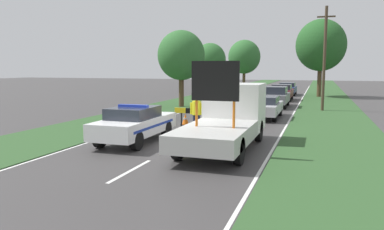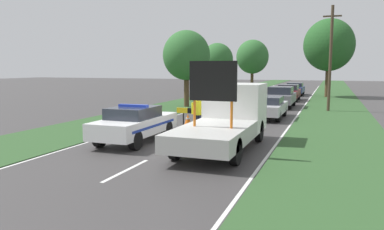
# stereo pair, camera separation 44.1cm
# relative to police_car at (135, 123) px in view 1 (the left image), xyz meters

# --- Properties ---
(ground_plane) EXTENTS (160.00, 160.00, 0.00)m
(ground_plane) POSITION_rel_police_car_xyz_m (1.87, -0.06, -0.77)
(ground_plane) COLOR #3D3A3A
(lane_markings) EXTENTS (7.36, 71.49, 0.01)m
(lane_markings) POSITION_rel_police_car_xyz_m (1.87, 17.06, -0.77)
(lane_markings) COLOR silver
(lane_markings) RESTS_ON ground
(grass_verge_left) EXTENTS (4.36, 120.00, 0.03)m
(grass_verge_left) POSITION_rel_police_car_xyz_m (-4.05, 19.94, -0.75)
(grass_verge_left) COLOR #2D5128
(grass_verge_left) RESTS_ON ground
(grass_verge_right) EXTENTS (4.36, 120.00, 0.03)m
(grass_verge_right) POSITION_rel_police_car_xyz_m (7.78, 19.94, -0.75)
(grass_verge_right) COLOR #2D5128
(grass_verge_right) RESTS_ON ground
(police_car) EXTENTS (1.80, 4.61, 1.55)m
(police_car) POSITION_rel_police_car_xyz_m (0.00, 0.00, 0.00)
(police_car) COLOR white
(police_car) RESTS_ON ground
(work_truck) EXTENTS (2.28, 6.34, 3.25)m
(work_truck) POSITION_rel_police_car_xyz_m (3.73, 0.57, 0.37)
(work_truck) COLOR white
(work_truck) RESTS_ON ground
(road_barrier) EXTENTS (3.49, 0.08, 1.03)m
(road_barrier) POSITION_rel_police_car_xyz_m (1.97, 3.89, 0.08)
(road_barrier) COLOR black
(road_barrier) RESTS_ON ground
(police_officer) EXTENTS (0.62, 0.39, 1.71)m
(police_officer) POSITION_rel_police_car_xyz_m (1.70, 2.85, 0.25)
(police_officer) COLOR #191E38
(police_officer) RESTS_ON ground
(pedestrian_civilian) EXTENTS (0.63, 0.40, 1.74)m
(pedestrian_civilian) POSITION_rel_police_car_xyz_m (2.09, 3.26, 0.25)
(pedestrian_civilian) COLOR #191E38
(pedestrian_civilian) RESTS_ON ground
(traffic_cone_near_police) EXTENTS (0.34, 0.34, 0.48)m
(traffic_cone_near_police) POSITION_rel_police_car_xyz_m (4.23, 4.75, -0.53)
(traffic_cone_near_police) COLOR black
(traffic_cone_near_police) RESTS_ON ground
(traffic_cone_centre_front) EXTENTS (0.49, 0.49, 0.68)m
(traffic_cone_centre_front) POSITION_rel_police_car_xyz_m (3.57, 5.38, -0.43)
(traffic_cone_centre_front) COLOR black
(traffic_cone_centre_front) RESTS_ON ground
(traffic_cone_near_truck) EXTENTS (0.43, 0.43, 0.60)m
(traffic_cone_near_truck) POSITION_rel_police_car_xyz_m (0.37, 5.02, -0.47)
(traffic_cone_near_truck) COLOR black
(traffic_cone_near_truck) RESTS_ON ground
(queued_car_sedan_silver) EXTENTS (1.85, 4.55, 1.33)m
(queued_car_sedan_silver) POSITION_rel_police_car_xyz_m (3.94, 9.05, -0.06)
(queued_car_sedan_silver) COLOR #B2B2B7
(queued_car_sedan_silver) RESTS_ON ground
(queued_car_suv_grey) EXTENTS (1.92, 4.65, 1.58)m
(queued_car_suv_grey) POSITION_rel_police_car_xyz_m (3.85, 15.81, 0.05)
(queued_car_suv_grey) COLOR slate
(queued_car_suv_grey) RESTS_ON ground
(queued_car_wagon_maroon) EXTENTS (1.89, 4.42, 1.48)m
(queued_car_wagon_maroon) POSITION_rel_police_car_xyz_m (3.76, 22.11, 0.01)
(queued_car_wagon_maroon) COLOR maroon
(queued_car_wagon_maroon) RESTS_ON ground
(queued_car_hatch_blue) EXTENTS (1.80, 4.63, 1.37)m
(queued_car_hatch_blue) POSITION_rel_police_car_xyz_m (3.71, 29.25, -0.04)
(queued_car_hatch_blue) COLOR navy
(queued_car_hatch_blue) RESTS_ON ground
(roadside_tree_near_left) EXTENTS (5.01, 5.01, 7.93)m
(roadside_tree_near_left) POSITION_rel_police_car_xyz_m (7.03, 27.41, 4.51)
(roadside_tree_near_left) COLOR #4C3823
(roadside_tree_near_left) RESTS_ON ground
(roadside_tree_near_right) EXTENTS (3.60, 3.60, 5.85)m
(roadside_tree_near_right) POSITION_rel_police_car_xyz_m (-3.02, 13.53, 3.17)
(roadside_tree_near_right) COLOR #4C3823
(roadside_tree_near_right) RESTS_ON ground
(roadside_tree_mid_left) EXTENTS (4.59, 4.59, 6.97)m
(roadside_tree_mid_left) POSITION_rel_police_car_xyz_m (-3.32, 40.29, 3.78)
(roadside_tree_mid_left) COLOR #4C3823
(roadside_tree_mid_left) RESTS_ON ground
(roadside_tree_mid_right) EXTENTS (3.67, 3.67, 5.88)m
(roadside_tree_mid_right) POSITION_rel_police_car_xyz_m (-5.22, 29.16, 3.17)
(roadside_tree_mid_right) COLOR #4C3823
(roadside_tree_mid_right) RESTS_ON ground
(utility_pole) EXTENTS (1.20, 0.20, 7.20)m
(utility_pole) POSITION_rel_police_car_xyz_m (7.31, 14.26, 2.95)
(utility_pole) COLOR #473828
(utility_pole) RESTS_ON ground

